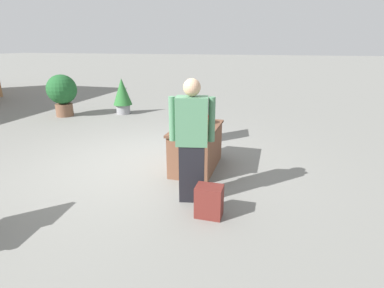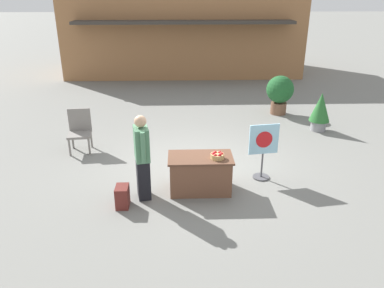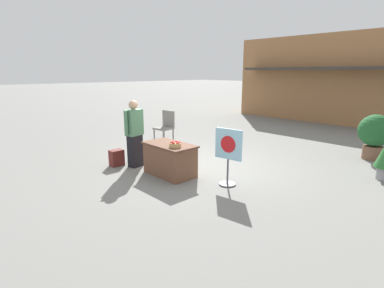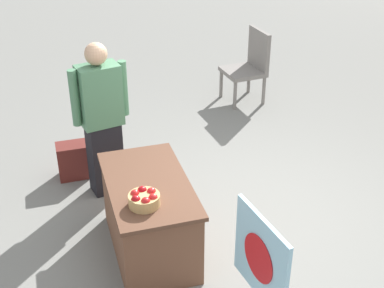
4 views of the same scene
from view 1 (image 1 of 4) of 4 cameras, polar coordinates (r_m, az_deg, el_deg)
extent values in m
plane|color=slate|center=(5.65, -9.60, -3.68)|extent=(120.00, 120.00, 0.00)
cube|color=brown|center=(5.27, 0.85, -0.91)|extent=(1.21, 0.68, 0.71)
cube|color=brown|center=(5.16, 0.87, 3.05)|extent=(1.29, 0.72, 0.04)
cylinder|color=tan|center=(5.42, 2.79, 4.56)|extent=(0.27, 0.27, 0.10)
sphere|color=red|center=(5.49, 3.02, 5.16)|extent=(0.08, 0.08, 0.08)
sphere|color=red|center=(5.48, 2.24, 5.14)|extent=(0.08, 0.08, 0.08)
sphere|color=red|center=(5.39, 1.94, 4.93)|extent=(0.08, 0.08, 0.08)
sphere|color=#A30F14|center=(5.34, 2.57, 4.77)|extent=(0.08, 0.08, 0.08)
sphere|color=red|center=(5.35, 3.36, 4.80)|extent=(0.08, 0.08, 0.08)
sphere|color=#A30F14|center=(5.43, 3.65, 5.00)|extent=(0.08, 0.08, 0.08)
cube|color=black|center=(4.19, -0.02, -5.41)|extent=(0.30, 0.38, 0.82)
cube|color=#4C7F5B|center=(3.95, -0.02, 4.37)|extent=(0.34, 0.46, 0.65)
sphere|color=tan|center=(3.87, -0.02, 10.75)|extent=(0.23, 0.23, 0.23)
cylinder|color=#4C7F5B|center=(3.97, -3.78, 4.79)|extent=(0.09, 0.09, 0.60)
cylinder|color=#4C7F5B|center=(3.93, 3.77, 4.67)|extent=(0.09, 0.09, 0.60)
cube|color=maroon|center=(3.88, 3.27, -10.84)|extent=(0.24, 0.34, 0.42)
cylinder|color=#4C4C51|center=(6.75, -0.24, 0.42)|extent=(0.36, 0.36, 0.03)
cylinder|color=#4C4C51|center=(6.66, -0.24, 2.80)|extent=(0.04, 0.04, 0.55)
cube|color=#99D1EA|center=(6.53, -0.25, 7.89)|extent=(0.64, 0.12, 0.65)
cylinder|color=red|center=(6.52, -0.07, 7.88)|extent=(0.36, 0.06, 0.36)
cylinder|color=gray|center=(9.81, -12.95, 6.50)|extent=(0.43, 0.43, 0.29)
cone|color=#28662D|center=(9.72, -13.19, 9.71)|extent=(0.58, 0.58, 0.82)
cylinder|color=brown|center=(10.05, -23.11, 6.00)|extent=(0.51, 0.51, 0.38)
sphere|color=#1E5628|center=(9.95, -23.57, 9.53)|extent=(0.88, 0.88, 0.88)
camera|label=2|loc=(7.22, 72.09, 20.48)|focal=35.00mm
camera|label=3|loc=(10.53, 33.67, 17.10)|focal=28.00mm
camera|label=4|loc=(8.82, 13.69, 26.33)|focal=50.00mm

